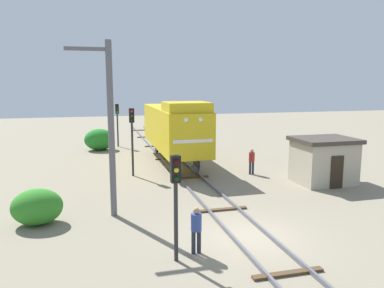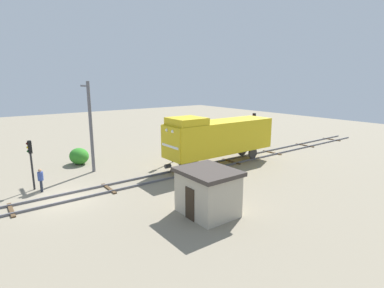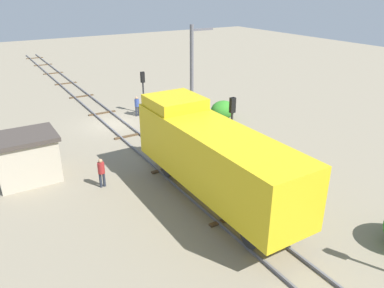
# 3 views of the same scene
# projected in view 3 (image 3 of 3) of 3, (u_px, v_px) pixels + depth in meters

# --- Properties ---
(ground_plane) EXTENTS (112.01, 112.01, 0.00)m
(ground_plane) POSITION_uv_depth(u_px,v_px,m) (115.00, 124.00, 30.18)
(ground_plane) COLOR gray
(railway_track) EXTENTS (2.40, 74.67, 0.16)m
(railway_track) POSITION_uv_depth(u_px,v_px,m) (115.00, 123.00, 30.15)
(railway_track) COLOR #595960
(railway_track) RESTS_ON ground
(locomotive) EXTENTS (2.90, 11.60, 4.60)m
(locomotive) POSITION_uv_depth(u_px,v_px,m) (212.00, 154.00, 18.21)
(locomotive) COLOR gold
(locomotive) RESTS_ON railway_track
(traffic_signal_near) EXTENTS (0.32, 0.34, 3.64)m
(traffic_signal_near) POSITION_uv_depth(u_px,v_px,m) (143.00, 85.00, 31.72)
(traffic_signal_near) COLOR #262628
(traffic_signal_near) RESTS_ON ground
(traffic_signal_mid) EXTENTS (0.32, 0.34, 4.38)m
(traffic_signal_mid) POSITION_uv_depth(u_px,v_px,m) (232.00, 120.00, 22.04)
(traffic_signal_mid) COLOR #262628
(traffic_signal_mid) RESTS_ON ground
(worker_near_track) EXTENTS (0.38, 0.38, 1.70)m
(worker_near_track) POSITION_uv_depth(u_px,v_px,m) (137.00, 105.00, 31.67)
(worker_near_track) COLOR #262B38
(worker_near_track) RESTS_ON ground
(worker_by_signal) EXTENTS (0.38, 0.38, 1.70)m
(worker_by_signal) POSITION_uv_depth(u_px,v_px,m) (101.00, 171.00, 20.45)
(worker_by_signal) COLOR #262B38
(worker_by_signal) RESTS_ON ground
(catenary_mast) EXTENTS (1.94, 0.28, 7.77)m
(catenary_mast) POSITION_uv_depth(u_px,v_px,m) (192.00, 75.00, 28.05)
(catenary_mast) COLOR #595960
(catenary_mast) RESTS_ON ground
(relay_hut) EXTENTS (3.50, 2.90, 2.74)m
(relay_hut) POSITION_uv_depth(u_px,v_px,m) (26.00, 157.00, 21.11)
(relay_hut) COLOR #B2A893
(relay_hut) RESTS_ON ground
(bush_mid) EXTENTS (2.12, 1.73, 1.54)m
(bush_mid) POSITION_uv_depth(u_px,v_px,m) (223.00, 110.00, 31.08)
(bush_mid) COLOR #308226
(bush_mid) RESTS_ON ground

